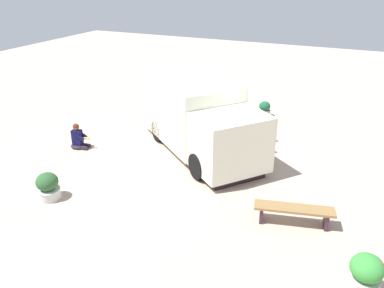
# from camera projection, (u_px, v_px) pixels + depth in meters

# --- Properties ---
(ground_plane) EXTENTS (40.00, 40.00, 0.00)m
(ground_plane) POSITION_uv_depth(u_px,v_px,m) (216.00, 147.00, 13.15)
(ground_plane) COLOR tan
(food_truck) EXTENTS (4.81, 5.23, 2.26)m
(food_truck) POSITION_uv_depth(u_px,v_px,m) (199.00, 119.00, 12.51)
(food_truck) COLOR white
(food_truck) RESTS_ON ground_plane
(person_customer) EXTENTS (0.51, 0.75, 0.86)m
(person_customer) POSITION_uv_depth(u_px,v_px,m) (78.00, 139.00, 12.95)
(person_customer) COLOR #27202B
(person_customer) RESTS_ON ground_plane
(planter_flowering_near) EXTENTS (0.60, 0.60, 0.84)m
(planter_flowering_near) POSITION_uv_depth(u_px,v_px,m) (366.00, 274.00, 7.09)
(planter_flowering_near) COLOR beige
(planter_flowering_near) RESTS_ON ground_plane
(planter_flowering_far) EXTENTS (0.61, 0.61, 0.73)m
(planter_flowering_far) POSITION_uv_depth(u_px,v_px,m) (48.00, 186.00, 10.08)
(planter_flowering_far) COLOR silver
(planter_flowering_far) RESTS_ON ground_plane
(planter_flowering_side) EXTENTS (0.50, 0.50, 0.62)m
(planter_flowering_side) POSITION_uv_depth(u_px,v_px,m) (265.00, 109.00, 15.73)
(planter_flowering_side) COLOR #9F9395
(planter_flowering_side) RESTS_ON ground_plane
(plaza_bench) EXTENTS (0.82, 1.89, 0.46)m
(plaza_bench) POSITION_uv_depth(u_px,v_px,m) (294.00, 211.00, 9.07)
(plaza_bench) COLOR olive
(plaza_bench) RESTS_ON ground_plane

